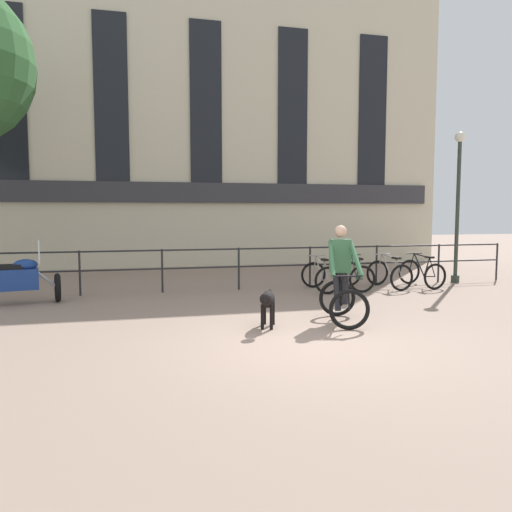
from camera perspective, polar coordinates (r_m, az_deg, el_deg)
The scene contains 11 objects.
ground_plane at distance 7.56m, azimuth 6.26°, elevation -9.83°, with size 60.00×60.00×0.00m, color gray.
canal_railing at distance 12.38m, azimuth -1.98°, elevation -0.62°, with size 15.05×0.05×1.05m.
building_facade at distance 18.29m, azimuth -5.88°, elevation 14.93°, with size 18.00×0.72×10.19m.
cyclist_with_bike at distance 8.96m, azimuth 9.77°, elevation -2.54°, with size 0.92×1.29×1.70m.
dog at distance 8.35m, azimuth 1.33°, elevation -5.15°, with size 0.45×0.96×0.64m.
parked_motorcycle at distance 11.56m, azimuth -25.88°, elevation -2.28°, with size 1.83×0.91×1.35m.
parked_bicycle_near_lamp at distance 12.34m, azimuth 7.37°, elevation -2.32°, with size 0.69×1.13×0.86m.
parked_bicycle_mid_left at distance 12.70m, azimuth 11.29°, elevation -2.17°, with size 0.79×1.18×0.86m.
parked_bicycle_mid_right at distance 13.12m, azimuth 14.98°, elevation -2.01°, with size 0.77×1.17×0.86m.
parked_bicycle_far_end at distance 13.59m, azimuth 18.42°, elevation -1.86°, with size 0.75×1.16×0.86m.
street_lamp at distance 14.66m, azimuth 22.08°, elevation 6.12°, with size 0.28×0.28×4.08m.
Camera 1 is at (-2.52, -6.86, 1.95)m, focal length 35.00 mm.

